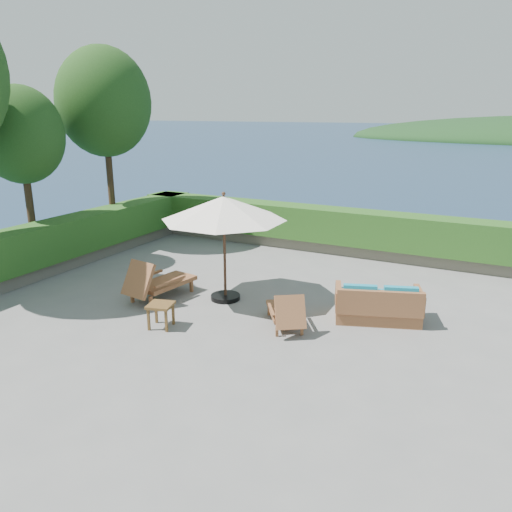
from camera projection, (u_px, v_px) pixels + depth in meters
The scene contains 14 objects.
ground at pixel (227, 312), 10.72m from camera, with size 12.00×12.00×0.00m, color gray.
foundation at pixel (228, 377), 11.15m from camera, with size 12.00×12.00×3.00m, color #595046.
ocean at pixel (229, 432), 11.56m from camera, with size 600.00×600.00×0.00m, color #152C41.
planter_wall_far at pixel (317, 245), 15.46m from camera, with size 12.00×0.60×0.36m, color #666051.
planter_wall_left at pixel (42, 269), 13.10m from camera, with size 0.60×12.00×0.36m, color #666051.
hedge_far at pixel (318, 223), 15.27m from camera, with size 12.40×0.90×1.00m, color #1D4212.
hedge_left at pixel (39, 244), 12.92m from camera, with size 0.90×12.40×1.00m, color #1D4212.
tree_mid at pixel (21, 136), 12.93m from camera, with size 2.20×2.20×4.83m.
tree_far at pixel (104, 103), 14.83m from camera, with size 2.80×2.80×6.03m.
patio_umbrella at pixel (224, 209), 10.89m from camera, with size 3.66×3.66×2.49m.
lounge_left at pixel (157, 282), 11.38m from camera, with size 0.97×1.83×1.01m.
lounge_right at pixel (286, 311), 9.90m from camera, with size 1.26×1.49×0.81m.
side_table at pixel (161, 308), 9.88m from camera, with size 0.57×0.57×0.50m.
wicker_loveseat at pixel (378, 306), 10.22m from camera, with size 1.91×1.39×0.85m.
Camera 1 is at (5.07, -8.58, 4.17)m, focal length 35.00 mm.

